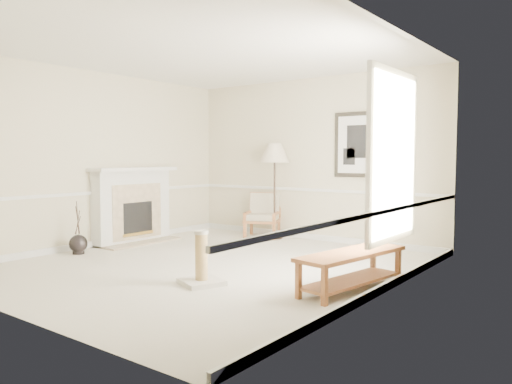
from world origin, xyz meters
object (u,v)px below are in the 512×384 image
at_px(armchair, 263,213).
at_px(bench, 352,264).
at_px(scratching_post, 201,267).
at_px(floor_lamp, 275,156).
at_px(floor_vase, 78,244).

xyz_separation_m(armchair, bench, (3.03, -2.48, -0.15)).
bearing_deg(armchair, scratching_post, -89.84).
bearing_deg(floor_lamp, scratching_post, -69.53).
bearing_deg(floor_lamp, armchair, 164.92).
height_order(bench, scratching_post, scratching_post).
height_order(floor_lamp, bench, floor_lamp).
xyz_separation_m(floor_vase, floor_lamp, (1.58, 3.02, 1.37)).
bearing_deg(armchair, bench, -63.76).
bearing_deg(floor_vase, armchair, 67.76).
bearing_deg(floor_vase, floor_lamp, 62.33).
relative_size(floor_vase, floor_lamp, 0.47).
bearing_deg(floor_lamp, floor_vase, -117.67).
xyz_separation_m(floor_vase, armchair, (1.27, 3.10, 0.29)).
relative_size(floor_vase, scratching_post, 1.28).
xyz_separation_m(armchair, floor_lamp, (0.31, -0.08, 1.08)).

